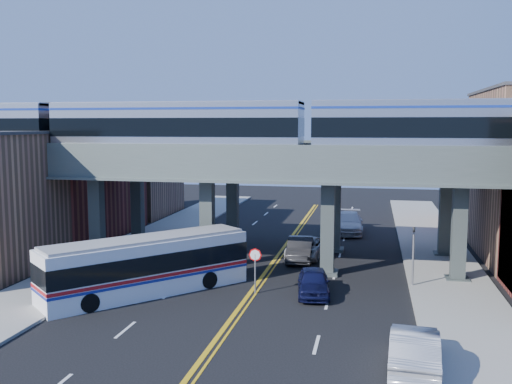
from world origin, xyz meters
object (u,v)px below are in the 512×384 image
at_px(stop_sign, 255,263).
at_px(car_lane_a, 313,282).
at_px(car_lane_d, 348,223).
at_px(traffic_signal, 413,250).
at_px(car_lane_b, 300,249).
at_px(transit_train, 177,127).
at_px(car_parked_curb, 414,350).
at_px(transit_bus, 147,266).
at_px(car_lane_c, 306,248).

relative_size(stop_sign, car_lane_a, 0.60).
bearing_deg(car_lane_a, car_lane_d, 79.51).
bearing_deg(traffic_signal, car_lane_b, 143.40).
bearing_deg(traffic_signal, transit_train, 172.53).
bearing_deg(car_lane_a, car_parked_curb, -69.51).
bearing_deg(transit_train, car_lane_d, 53.91).
xyz_separation_m(car_lane_a, car_parked_curb, (4.90, -9.34, 0.13)).
height_order(transit_bus, car_lane_b, transit_bus).
relative_size(car_lane_c, car_parked_curb, 0.96).
bearing_deg(car_lane_c, car_lane_a, -73.86).
bearing_deg(transit_train, car_parked_curb, -43.84).
relative_size(transit_train, car_lane_a, 11.73).
xyz_separation_m(transit_bus, car_parked_curb, (14.24, -7.68, -0.73)).
height_order(stop_sign, transit_bus, transit_bus).
relative_size(car_lane_a, car_lane_d, 0.71).
distance_m(traffic_signal, car_lane_c, 9.76).
height_order(stop_sign, car_lane_d, stop_sign).
xyz_separation_m(stop_sign, transit_bus, (-6.04, -1.29, -0.16)).
xyz_separation_m(stop_sign, car_parked_curb, (8.20, -8.97, -0.89)).
relative_size(stop_sign, car_parked_curb, 0.50).
distance_m(car_lane_d, car_parked_curb, 28.99).
xyz_separation_m(transit_train, car_lane_d, (10.77, 14.77, -8.53)).
height_order(car_lane_a, car_lane_d, car_lane_d).
xyz_separation_m(transit_bus, car_lane_c, (7.86, 10.81, -0.89)).
distance_m(transit_train, car_lane_b, 12.17).
bearing_deg(transit_bus, car_lane_a, -38.41).
distance_m(transit_train, car_lane_a, 13.79).
height_order(car_lane_b, car_lane_d, car_lane_d).
relative_size(transit_bus, car_parked_curb, 2.04).
distance_m(transit_bus, car_lane_a, 9.52).
distance_m(transit_train, stop_sign, 11.15).
bearing_deg(stop_sign, traffic_signal, 18.63).
bearing_deg(car_parked_curb, traffic_signal, -89.81).
bearing_deg(car_lane_a, transit_bus, -177.12).
bearing_deg(transit_train, car_lane_b, 24.00).
bearing_deg(transit_bus, car_lane_b, 3.89).
bearing_deg(car_lane_c, transit_bus, -119.05).
xyz_separation_m(stop_sign, traffic_signal, (8.90, 3.00, 0.54)).
bearing_deg(stop_sign, transit_bus, -167.95).
bearing_deg(traffic_signal, car_parked_curb, -93.35).
height_order(transit_bus, car_parked_curb, transit_bus).
relative_size(transit_train, car_lane_c, 10.10).
bearing_deg(transit_bus, traffic_signal, -32.47).
height_order(transit_train, car_lane_b, transit_train).
distance_m(traffic_signal, car_lane_d, 17.42).
bearing_deg(car_lane_b, car_lane_d, 72.31).
bearing_deg(stop_sign, car_parked_curb, -47.57).
distance_m(car_lane_b, car_lane_c, 1.08).
bearing_deg(transit_train, stop_sign, -38.22).
height_order(stop_sign, car_lane_a, stop_sign).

